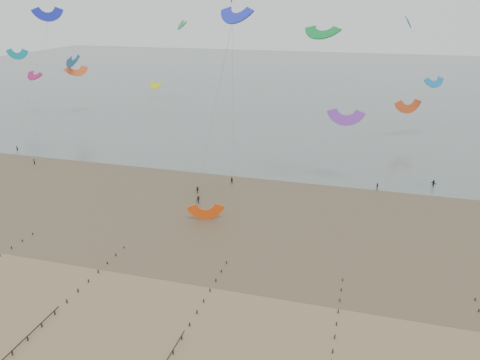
% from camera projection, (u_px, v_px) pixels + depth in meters
% --- Properties ---
extents(ground, '(500.00, 500.00, 0.00)m').
position_uv_depth(ground, '(173.00, 304.00, 63.93)').
color(ground, brown).
rests_on(ground, ground).
extents(sea_and_shore, '(500.00, 665.00, 0.03)m').
position_uv_depth(sea_and_shore, '(221.00, 203.00, 95.88)').
color(sea_and_shore, '#475654').
rests_on(sea_and_shore, ground).
extents(kitesurfer_lead, '(0.68, 0.57, 1.59)m').
position_uv_depth(kitesurfer_lead, '(34.00, 162.00, 118.10)').
color(kitesurfer_lead, black).
rests_on(kitesurfer_lead, ground).
extents(kitesurfers, '(120.27, 23.95, 1.89)m').
position_uv_depth(kitesurfers, '(332.00, 191.00, 99.72)').
color(kitesurfers, black).
rests_on(kitesurfers, ground).
extents(grounded_kite, '(7.11, 6.35, 3.24)m').
position_uv_depth(grounded_kite, '(206.00, 219.00, 88.75)').
color(grounded_kite, '#E3490E').
rests_on(grounded_kite, ground).
extents(kites_airborne, '(239.86, 118.09, 39.55)m').
position_uv_depth(kites_airborne, '(251.00, 67.00, 143.06)').
color(kites_airborne, '#D536A0').
rests_on(kites_airborne, ground).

